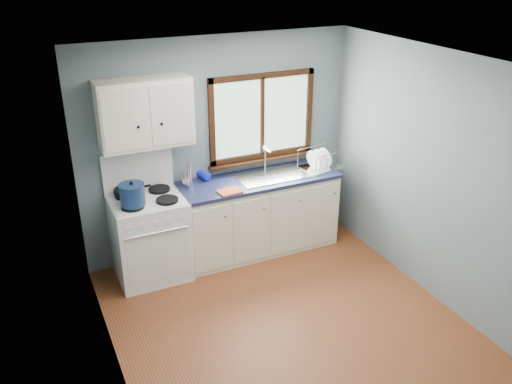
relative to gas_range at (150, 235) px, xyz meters
name	(u,v)px	position (x,y,z in m)	size (l,w,h in m)	color
floor	(291,328)	(0.95, -1.47, -0.50)	(3.20, 3.60, 0.02)	brown
ceiling	(300,64)	(0.95, -1.47, 2.02)	(3.20, 3.60, 0.02)	white
wall_back	(218,147)	(0.95, 0.34, 0.76)	(3.20, 0.02, 2.50)	slate
wall_front	(442,336)	(0.95, -3.28, 0.76)	(3.20, 0.02, 2.50)	slate
wall_left	(106,252)	(-0.66, -1.47, 0.76)	(0.02, 3.60, 2.50)	slate
wall_right	(439,180)	(2.56, -1.47, 0.76)	(0.02, 3.60, 2.50)	slate
gas_range	(150,235)	(0.00, 0.00, 0.00)	(0.76, 0.69, 1.36)	white
base_cabinets	(258,218)	(1.31, 0.02, -0.08)	(1.85, 0.60, 0.88)	#EEE4C8
countertop	(258,180)	(1.31, 0.02, 0.41)	(1.89, 0.64, 0.04)	#171C3B
sink	(272,180)	(1.49, 0.02, 0.37)	(0.84, 0.46, 0.44)	silver
window	(262,123)	(1.48, 0.30, 0.98)	(1.36, 0.10, 1.03)	#9EC6A8
upper_cabinets	(145,113)	(0.10, 0.15, 1.31)	(0.95, 0.35, 0.70)	#EEE4C8
skillet	(127,191)	(-0.16, 0.15, 0.49)	(0.42, 0.31, 0.05)	black
stockpot	(132,194)	(-0.17, -0.15, 0.58)	(0.31, 0.31, 0.25)	navy
utensil_crock	(187,179)	(0.51, 0.18, 0.50)	(0.12, 0.12, 0.36)	silver
thermos	(189,176)	(0.51, 0.09, 0.57)	(0.07, 0.07, 0.28)	silver
soap_bottle	(208,171)	(0.76, 0.17, 0.56)	(0.10, 0.10, 0.26)	#141ECD
dish_towel	(230,192)	(0.86, -0.20, 0.44)	(0.25, 0.18, 0.02)	#CD5631
dish_rack	(320,163)	(2.10, -0.01, 0.49)	(0.52, 0.43, 0.24)	silver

